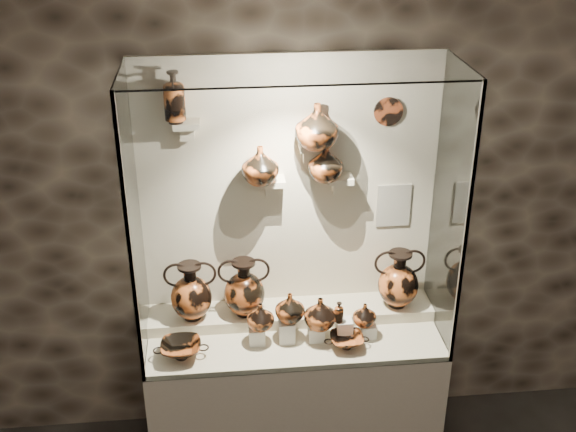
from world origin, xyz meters
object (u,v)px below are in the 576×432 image
at_px(lekythos_tall, 174,94).
at_px(amphora_left, 191,291).
at_px(jug_c, 320,313).
at_px(jug_b, 290,307).
at_px(ovoid_vase_b, 317,126).
at_px(jug_e, 365,314).
at_px(jug_a, 260,316).
at_px(kylix_right, 347,340).
at_px(kylix_left, 181,349).
at_px(amphora_right, 398,279).
at_px(amphora_mid, 244,287).
at_px(lekythos_small, 339,311).
at_px(ovoid_vase_a, 260,165).
at_px(ovoid_vase_c, 326,163).

bearing_deg(lekythos_tall, amphora_left, -86.32).
bearing_deg(jug_c, jug_b, 159.19).
bearing_deg(ovoid_vase_b, jug_e, -45.45).
bearing_deg(lekythos_tall, jug_a, -44.10).
relative_size(kylix_right, lekythos_tall, 0.80).
distance_m(kylix_left, lekythos_tall, 1.38).
height_order(amphora_right, lekythos_tall, lekythos_tall).
distance_m(jug_e, lekythos_tall, 1.61).
xyz_separation_m(amphora_mid, ovoid_vase_b, (0.41, 0.03, 0.96)).
distance_m(amphora_mid, lekythos_small, 0.57).
bearing_deg(lekythos_small, jug_b, 163.45).
xyz_separation_m(ovoid_vase_a, ovoid_vase_c, (0.36, 0.01, -0.01)).
bearing_deg(ovoid_vase_c, kylix_right, -84.49).
bearing_deg(amphora_right, jug_a, 174.50).
distance_m(jug_c, kylix_left, 0.80).
bearing_deg(lekythos_tall, jug_c, -30.79).
height_order(ovoid_vase_b, ovoid_vase_c, ovoid_vase_b).
bearing_deg(jug_e, jug_c, -162.57).
distance_m(kylix_right, lekythos_tall, 1.65).
bearing_deg(ovoid_vase_c, ovoid_vase_a, 171.57).
relative_size(jug_b, lekythos_small, 1.21).
height_order(kylix_left, ovoid_vase_b, ovoid_vase_b).
relative_size(amphora_left, amphora_right, 0.99).
relative_size(amphora_right, kylix_right, 1.49).
distance_m(amphora_right, jug_b, 0.69).
distance_m(jug_a, jug_e, 0.59).
height_order(lekythos_small, lekythos_tall, lekythos_tall).
bearing_deg(amphora_mid, jug_a, -47.16).
distance_m(kylix_left, kylix_right, 0.92).
height_order(amphora_left, amphora_right, amphora_right).
height_order(amphora_left, jug_c, amphora_left).
xyz_separation_m(jug_a, ovoid_vase_a, (0.03, 0.24, 0.81)).
bearing_deg(jug_a, kylix_right, -1.11).
relative_size(amphora_mid, kylix_left, 1.24).
bearing_deg(amphora_right, jug_e, -159.27).
xyz_separation_m(jug_b, ovoid_vase_a, (-0.14, 0.22, 0.78)).
distance_m(amphora_mid, kylix_right, 0.66).
height_order(jug_a, ovoid_vase_a, ovoid_vase_a).
distance_m(amphora_left, jug_e, 1.00).
bearing_deg(kylix_right, ovoid_vase_a, 140.05).
bearing_deg(lekythos_tall, ovoid_vase_c, -11.68).
height_order(jug_e, lekythos_tall, lekythos_tall).
bearing_deg(jug_a, lekythos_small, 8.55).
xyz_separation_m(amphora_right, jug_b, (-0.66, -0.18, -0.03)).
relative_size(jug_b, ovoid_vase_c, 0.87).
bearing_deg(jug_a, lekythos_tall, 155.18).
bearing_deg(jug_a, ovoid_vase_a, 92.74).
xyz_separation_m(amphora_left, jug_c, (0.72, -0.20, -0.06)).
bearing_deg(lekythos_tall, jug_b, -33.84).
height_order(kylix_left, lekythos_tall, lekythos_tall).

